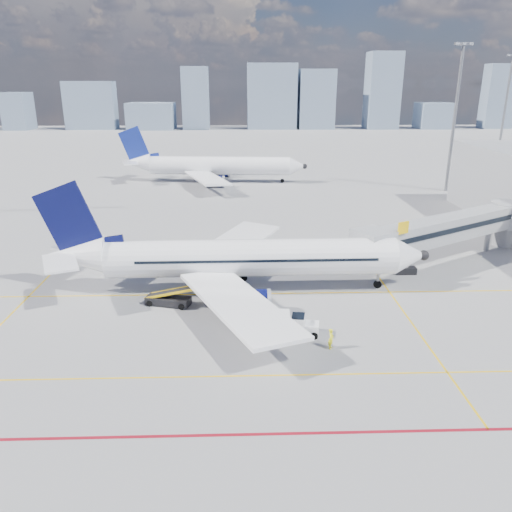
{
  "coord_description": "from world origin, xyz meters",
  "views": [
    {
      "loc": [
        -0.1,
        -35.35,
        18.79
      ],
      "look_at": [
        1.24,
        7.36,
        4.0
      ],
      "focal_mm": 35.0,
      "sensor_mm": 36.0,
      "label": 1
    }
  ],
  "objects_px": {
    "baggage_tug": "(302,326)",
    "ramp_worker": "(331,339)",
    "main_aircraft": "(235,259)",
    "belt_loader": "(170,299)",
    "cargo_dolly": "(267,324)",
    "second_aircraft": "(212,166)"
  },
  "relations": [
    {
      "from": "baggage_tug",
      "to": "ramp_worker",
      "type": "xyz_separation_m",
      "value": [
        1.92,
        -2.2,
        0.01
      ]
    },
    {
      "from": "second_aircraft",
      "to": "cargo_dolly",
      "type": "bearing_deg",
      "value": -78.73
    },
    {
      "from": "second_aircraft",
      "to": "baggage_tug",
      "type": "height_order",
      "value": "second_aircraft"
    },
    {
      "from": "baggage_tug",
      "to": "belt_loader",
      "type": "relative_size",
      "value": 0.45
    },
    {
      "from": "second_aircraft",
      "to": "ramp_worker",
      "type": "relative_size",
      "value": 23.12
    },
    {
      "from": "main_aircraft",
      "to": "cargo_dolly",
      "type": "relative_size",
      "value": 9.52
    },
    {
      "from": "second_aircraft",
      "to": "ramp_worker",
      "type": "distance_m",
      "value": 68.66
    },
    {
      "from": "main_aircraft",
      "to": "belt_loader",
      "type": "height_order",
      "value": "main_aircraft"
    },
    {
      "from": "ramp_worker",
      "to": "second_aircraft",
      "type": "bearing_deg",
      "value": 32.36
    },
    {
      "from": "ramp_worker",
      "to": "cargo_dolly",
      "type": "bearing_deg",
      "value": 89.96
    },
    {
      "from": "cargo_dolly",
      "to": "second_aircraft",
      "type": "bearing_deg",
      "value": 98.32
    },
    {
      "from": "main_aircraft",
      "to": "ramp_worker",
      "type": "xyz_separation_m",
      "value": [
        7.19,
        -11.33,
        -2.41
      ]
    },
    {
      "from": "cargo_dolly",
      "to": "belt_loader",
      "type": "relative_size",
      "value": 0.66
    },
    {
      "from": "belt_loader",
      "to": "ramp_worker",
      "type": "relative_size",
      "value": 3.57
    },
    {
      "from": "baggage_tug",
      "to": "belt_loader",
      "type": "distance_m",
      "value": 12.63
    },
    {
      "from": "baggage_tug",
      "to": "cargo_dolly",
      "type": "xyz_separation_m",
      "value": [
        -2.76,
        -0.31,
        0.34
      ]
    },
    {
      "from": "second_aircraft",
      "to": "baggage_tug",
      "type": "bearing_deg",
      "value": -76.32
    },
    {
      "from": "ramp_worker",
      "to": "baggage_tug",
      "type": "bearing_deg",
      "value": 63.11
    },
    {
      "from": "baggage_tug",
      "to": "ramp_worker",
      "type": "height_order",
      "value": "baggage_tug"
    },
    {
      "from": "main_aircraft",
      "to": "baggage_tug",
      "type": "height_order",
      "value": "main_aircraft"
    },
    {
      "from": "main_aircraft",
      "to": "baggage_tug",
      "type": "bearing_deg",
      "value": -60.6
    },
    {
      "from": "main_aircraft",
      "to": "ramp_worker",
      "type": "relative_size",
      "value": 22.5
    }
  ]
}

